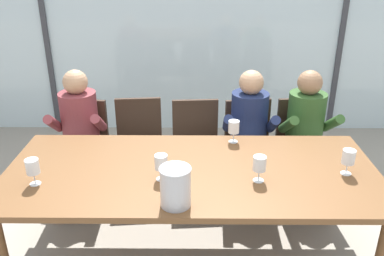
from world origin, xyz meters
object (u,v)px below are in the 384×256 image
(chair_center, at_px, (196,141))
(wine_glass_near_bucket, at_px, (348,158))
(ice_bucket_primary, at_px, (175,186))
(wine_glass_by_right_taster, at_px, (260,165))
(wine_glass_center_pour, at_px, (161,163))
(person_maroon_top, at_px, (79,130))
(wine_glass_spare_empty, at_px, (234,127))
(chair_near_window_right, at_px, (301,140))
(chair_right_of_center, at_px, (249,141))
(person_olive_shirt, at_px, (307,130))
(chair_near_curtain, at_px, (83,141))
(person_navy_polo, at_px, (249,130))
(wine_glass_by_left_taster, at_px, (33,168))
(dining_table, at_px, (192,177))
(chair_left_of_center, at_px, (139,140))

(chair_center, distance_m, wine_glass_near_bucket, 1.45)
(ice_bucket_primary, height_order, wine_glass_by_right_taster, ice_bucket_primary)
(wine_glass_center_pour, bearing_deg, wine_glass_near_bucket, 3.78)
(person_maroon_top, distance_m, wine_glass_spare_empty, 1.37)
(wine_glass_spare_empty, bearing_deg, ice_bucket_primary, -115.76)
(wine_glass_near_bucket, bearing_deg, chair_near_window_right, 91.29)
(chair_right_of_center, distance_m, wine_glass_center_pour, 1.35)
(person_olive_shirt, bearing_deg, chair_near_curtain, 171.21)
(person_maroon_top, height_order, ice_bucket_primary, person_maroon_top)
(chair_near_curtain, bearing_deg, wine_glass_near_bucket, -17.78)
(chair_near_curtain, height_order, ice_bucket_primary, ice_bucket_primary)
(person_maroon_top, relative_size, wine_glass_spare_empty, 6.87)
(chair_near_window_right, distance_m, wine_glass_near_bucket, 1.10)
(chair_center, xyz_separation_m, person_navy_polo, (0.46, -0.13, 0.17))
(chair_near_window_right, bearing_deg, wine_glass_by_left_taster, -153.05)
(wine_glass_by_right_taster, bearing_deg, chair_right_of_center, 85.21)
(dining_table, distance_m, wine_glass_near_bucket, 1.04)
(chair_left_of_center, bearing_deg, person_maroon_top, -166.39)
(wine_glass_by_left_taster, height_order, wine_glass_spare_empty, same)
(chair_center, xyz_separation_m, wine_glass_near_bucket, (0.99, -1.00, 0.37))
(wine_glass_near_bucket, height_order, wine_glass_spare_empty, same)
(person_navy_polo, height_order, wine_glass_by_left_taster, person_navy_polo)
(dining_table, xyz_separation_m, person_maroon_top, (-0.99, 0.82, -0.01))
(ice_bucket_primary, distance_m, wine_glass_by_right_taster, 0.58)
(ice_bucket_primary, bearing_deg, chair_center, 84.94)
(dining_table, bearing_deg, wine_glass_center_pour, -146.13)
(wine_glass_by_left_taster, bearing_deg, person_navy_polo, 34.31)
(chair_near_curtain, height_order, wine_glass_by_left_taster, wine_glass_by_left_taster)
(dining_table, xyz_separation_m, wine_glass_by_right_taster, (0.43, -0.14, 0.18))
(chair_center, relative_size, wine_glass_spare_empty, 5.04)
(chair_near_window_right, xyz_separation_m, wine_glass_by_left_taster, (-1.98, -1.18, 0.37))
(chair_center, distance_m, person_maroon_top, 1.04)
(ice_bucket_primary, relative_size, wine_glass_near_bucket, 1.40)
(wine_glass_by_right_taster, xyz_separation_m, wine_glass_spare_empty, (-0.11, 0.57, 0.00))
(wine_glass_spare_empty, bearing_deg, wine_glass_center_pour, -132.35)
(wine_glass_near_bucket, bearing_deg, chair_center, 134.79)
(dining_table, height_order, person_navy_polo, person_navy_polo)
(person_navy_polo, xyz_separation_m, wine_glass_by_right_taster, (-0.06, -0.96, 0.19))
(person_maroon_top, xyz_separation_m, wine_glass_by_right_taster, (1.42, -0.96, 0.19))
(chair_near_window_right, relative_size, person_maroon_top, 0.73)
(person_olive_shirt, height_order, wine_glass_center_pour, person_olive_shirt)
(chair_center, bearing_deg, person_maroon_top, -176.93)
(dining_table, bearing_deg, ice_bucket_primary, -102.20)
(person_olive_shirt, relative_size, wine_glass_by_right_taster, 6.87)
(person_maroon_top, bearing_deg, chair_left_of_center, 16.34)
(person_navy_polo, bearing_deg, wine_glass_by_left_taster, -142.97)
(person_navy_polo, bearing_deg, person_maroon_top, -177.28)
(chair_center, height_order, wine_glass_by_left_taster, wine_glass_by_left_taster)
(chair_near_window_right, bearing_deg, ice_bucket_primary, -131.65)
(wine_glass_by_left_taster, height_order, wine_glass_center_pour, same)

